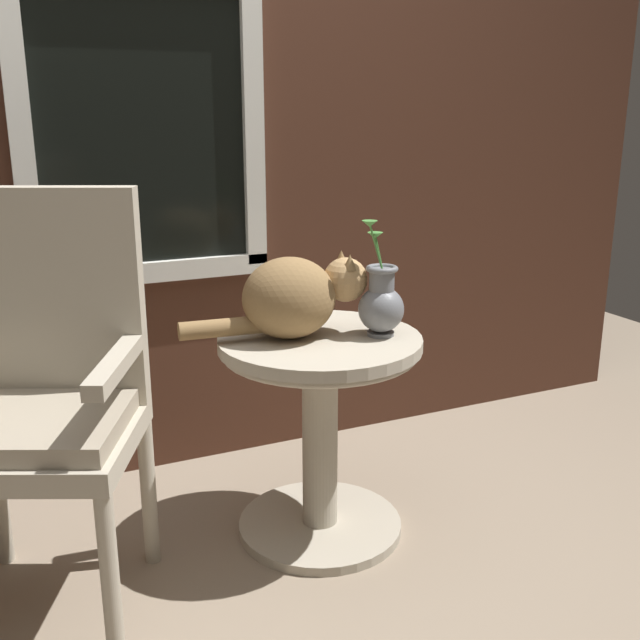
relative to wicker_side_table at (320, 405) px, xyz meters
name	(u,v)px	position (x,y,z in m)	size (l,w,h in m)	color
ground_plane	(283,589)	(-0.22, -0.23, -0.42)	(6.00, 6.00, 0.00)	gray
back_wall	(177,102)	(-0.22, 0.66, 0.88)	(4.00, 0.07, 2.60)	#47281C
wicker_side_table	(320,405)	(0.00, 0.00, 0.00)	(0.60, 0.60, 0.64)	#B2A893
wicker_chair	(44,386)	(-0.76, 0.02, 0.18)	(0.62, 0.61, 1.09)	#B2A893
cat	(294,296)	(-0.07, 0.03, 0.34)	(0.56, 0.26, 0.24)	olive
pewter_vase_with_ivy	(381,303)	(0.17, -0.06, 0.31)	(0.14, 0.13, 0.34)	slate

